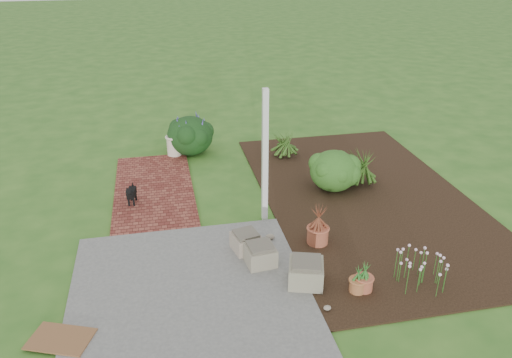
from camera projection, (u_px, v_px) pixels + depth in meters
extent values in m
plane|color=#2E621F|center=(250.00, 223.00, 9.19)|extent=(80.00, 80.00, 0.00)
cube|color=#60615E|center=(190.00, 290.00, 7.41)|extent=(3.50, 3.50, 0.04)
cube|color=maroon|center=(154.00, 189.00, 10.41)|extent=(1.60, 3.50, 0.04)
cube|color=black|center=(366.00, 197.00, 10.08)|extent=(4.00, 7.00, 0.03)
cube|color=white|center=(265.00, 158.00, 8.79)|extent=(0.10, 0.10, 2.50)
cube|color=#757258|center=(306.00, 273.00, 7.47)|extent=(0.64, 0.64, 0.34)
cube|color=gray|center=(260.00, 255.00, 7.93)|extent=(0.50, 0.50, 0.30)
cube|color=gray|center=(246.00, 242.00, 8.28)|extent=(0.52, 0.52, 0.29)
cube|color=brown|center=(61.00, 339.00, 6.46)|extent=(0.92, 0.76, 0.02)
cube|color=black|center=(132.00, 193.00, 9.72)|extent=(0.19, 0.33, 0.14)
cylinder|color=black|center=(129.00, 202.00, 9.68)|extent=(0.04, 0.04, 0.16)
cylinder|color=black|center=(134.00, 202.00, 9.68)|extent=(0.04, 0.04, 0.16)
cylinder|color=black|center=(131.00, 197.00, 9.88)|extent=(0.04, 0.04, 0.16)
cylinder|color=black|center=(136.00, 197.00, 9.89)|extent=(0.04, 0.04, 0.16)
sphere|color=black|center=(129.00, 192.00, 9.50)|extent=(0.13, 0.13, 0.13)
cone|color=black|center=(133.00, 184.00, 9.83)|extent=(0.07, 0.10, 0.12)
cylinder|color=beige|center=(174.00, 146.00, 11.93)|extent=(0.42, 0.42, 0.46)
ellipsoid|color=#15400E|center=(334.00, 170.00, 10.25)|extent=(1.24, 1.24, 0.84)
cylinder|color=#AE573B|center=(318.00, 235.00, 8.49)|extent=(0.41, 0.41, 0.29)
cylinder|color=#AE693B|center=(357.00, 285.00, 7.34)|extent=(0.27, 0.27, 0.20)
cylinder|color=#B4593D|center=(364.00, 283.00, 7.36)|extent=(0.32, 0.32, 0.22)
ellipsoid|color=black|center=(190.00, 135.00, 12.03)|extent=(1.11, 1.11, 0.94)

